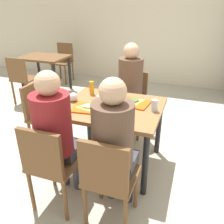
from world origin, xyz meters
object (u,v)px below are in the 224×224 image
main_table (112,114)px  pizza_slice_a (89,106)px  background_table (45,62)px  chair_left_end (42,112)px  tray_red_far (132,103)px  chair_near_right (108,177)px  tray_red_near (90,108)px  paper_plate_center (106,96)px  person_far_side (130,84)px  person_in_red (56,129)px  soda_can (155,105)px  plastic_cup_b (101,117)px  foil_bundle (73,97)px  pizza_slice_d (120,116)px  background_chair_near (22,77)px  chair_far_side (132,98)px  person_in_brown_jacket (114,140)px  background_chair_far (64,59)px  plastic_cup_a (120,90)px  pizza_slice_c (105,94)px  condiment_bottle (92,88)px  paper_plate_near_edge (119,117)px  chair_near_left (50,163)px  pizza_slice_b (132,101)px

main_table → pizza_slice_a: bearing=-145.1°
background_table → chair_left_end: bearing=-57.0°
tray_red_far → chair_near_right: bearing=-85.3°
tray_red_near → paper_plate_center: 0.40m
person_far_side → main_table: bearing=-90.0°
person_in_red → soda_can: size_ratio=10.44×
plastic_cup_b → foil_bundle: (-0.47, 0.35, 0.00)m
foil_bundle → pizza_slice_d: bearing=-18.9°
person_in_red → background_chair_near: bearing=135.7°
soda_can → chair_far_side: bearing=119.1°
chair_far_side → plastic_cup_b: bearing=-88.7°
person_in_brown_jacket → background_chair_near: 3.00m
pizza_slice_d → background_chair_far: (-2.28, 2.83, -0.24)m
person_far_side → plastic_cup_a: bearing=-94.9°
person_far_side → plastic_cup_a: 0.31m
main_table → pizza_slice_d: bearing=-55.1°
chair_near_right → pizza_slice_c: bearing=112.3°
main_table → soda_can: (0.45, 0.02, 0.16)m
background_table → foil_bundle: bearing=-48.4°
pizza_slice_d → background_chair_far: 3.64m
pizza_slice_d → plastic_cup_a: 0.63m
pizza_slice_d → plastic_cup_a: size_ratio=2.46×
person_in_red → condiment_bottle: bearing=94.9°
pizza_slice_a → foil_bundle: foil_bundle is taller
person_far_side → background_table: bearing=150.9°
paper_plate_near_edge → background_chair_far: bearing=128.7°
background_chair_far → paper_plate_near_edge: bearing=-51.3°
pizza_slice_d → background_table: (-2.28, 2.09, -0.14)m
paper_plate_near_edge → background_table: paper_plate_near_edge is taller
main_table → person_in_brown_jacket: bearing=-69.0°
plastic_cup_a → condiment_bottle: condiment_bottle is taller
pizza_slice_a → condiment_bottle: bearing=110.3°
main_table → chair_left_end: chair_left_end is taller
chair_near_left → pizza_slice_b: 1.09m
plastic_cup_b → soda_can: (0.42, 0.40, 0.01)m
paper_plate_center → chair_left_end: bearing=-162.2°
tray_red_far → background_table: 2.89m
chair_far_side → soda_can: (0.45, -0.80, 0.28)m
pizza_slice_c → background_chair_far: background_chair_far is taller
background_table → soda_can: bearing=-35.7°
chair_near_right → tray_red_far: bearing=94.7°
tray_red_near → pizza_slice_d: (0.34, -0.08, 0.01)m
chair_left_end → condiment_bottle: bearing=23.1°
person_far_side → pizza_slice_c: 0.46m
tray_red_far → pizza_slice_d: pizza_slice_d is taller
person_far_side → background_table: (-2.12, 1.18, -0.15)m
person_in_red → tray_red_near: size_ratio=3.54×
soda_can → paper_plate_center: bearing=160.0°
chair_near_right → tray_red_near: chair_near_right is taller
person_in_red → paper_plate_near_edge: 0.61m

